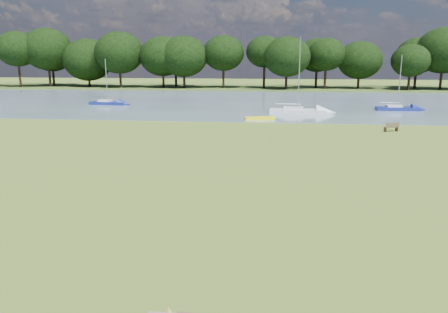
# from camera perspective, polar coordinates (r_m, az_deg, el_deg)

# --- Properties ---
(ground) EXTENTS (220.00, 220.00, 0.00)m
(ground) POSITION_cam_1_polar(r_m,az_deg,el_deg) (23.47, 3.54, -3.62)
(ground) COLOR olive
(river) EXTENTS (220.00, 40.00, 0.10)m
(river) POSITION_cam_1_polar(r_m,az_deg,el_deg) (64.82, 5.44, 7.01)
(river) COLOR slate
(river) RESTS_ON ground
(far_bank) EXTENTS (220.00, 20.00, 0.40)m
(far_bank) POSITION_cam_1_polar(r_m,az_deg,el_deg) (94.71, 5.78, 8.88)
(far_bank) COLOR #4C6626
(far_bank) RESTS_ON ground
(riverbank_bench) EXTENTS (1.43, 0.88, 0.85)m
(riverbank_bench) POSITION_cam_1_polar(r_m,az_deg,el_deg) (42.34, 21.06, 3.61)
(riverbank_bench) COLOR brown
(riverbank_bench) RESTS_ON ground
(kayak) EXTENTS (3.29, 1.57, 0.32)m
(kayak) POSITION_cam_1_polar(r_m,az_deg,el_deg) (46.94, 4.68, 5.01)
(kayak) COLOR #FCF40F
(kayak) RESTS_ON river
(tree_line) EXTENTS (125.04, 9.65, 11.68)m
(tree_line) POSITION_cam_1_polar(r_m,az_deg,el_deg) (91.07, -0.24, 13.15)
(tree_line) COLOR black
(tree_line) RESTS_ON far_bank
(sailboat_0) EXTENTS (6.68, 2.20, 8.81)m
(sailboat_0) POSITION_cam_1_polar(r_m,az_deg,el_deg) (52.72, 9.53, 6.08)
(sailboat_0) COLOR silver
(sailboat_0) RESTS_ON river
(sailboat_3) EXTENTS (5.20, 1.86, 6.27)m
(sailboat_3) POSITION_cam_1_polar(r_m,az_deg,el_deg) (63.53, -15.00, 6.91)
(sailboat_3) COLOR navy
(sailboat_3) RESTS_ON river
(sailboat_4) EXTENTS (5.18, 1.45, 6.81)m
(sailboat_4) POSITION_cam_1_polar(r_m,az_deg,el_deg) (58.90, 21.66, 6.00)
(sailboat_4) COLOR navy
(sailboat_4) RESTS_ON river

